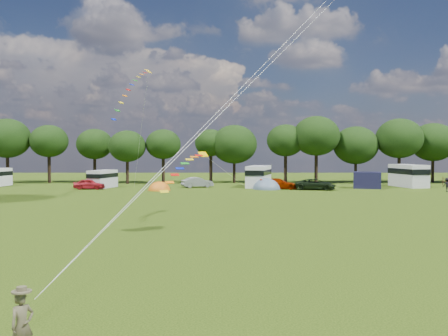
{
  "coord_description": "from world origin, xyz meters",
  "views": [
    {
      "loc": [
        -0.08,
        -21.31,
        5.05
      ],
      "look_at": [
        0.0,
        8.0,
        4.0
      ],
      "focal_mm": 40.0,
      "sensor_mm": 36.0,
      "label": 1
    }
  ],
  "objects_px": {
    "campervan_d": "(408,175)",
    "tent_greyblue": "(267,189)",
    "campervan_b": "(103,178)",
    "walker_b": "(447,185)",
    "campervan_c": "(259,176)",
    "kite_flyer": "(22,326)",
    "car_d": "(316,184)",
    "car_b": "(197,182)",
    "tent_orange": "(159,190)",
    "car_c": "(279,184)",
    "car_a": "(89,184)"
  },
  "relations": [
    {
      "from": "car_d",
      "to": "campervan_c",
      "type": "distance_m",
      "value": 8.33
    },
    {
      "from": "campervan_b",
      "to": "campervan_c",
      "type": "bearing_deg",
      "value": -70.41
    },
    {
      "from": "campervan_c",
      "to": "campervan_d",
      "type": "distance_m",
      "value": 20.65
    },
    {
      "from": "car_a",
      "to": "walker_b",
      "type": "xyz_separation_m",
      "value": [
        44.37,
        -4.13,
        0.19
      ]
    },
    {
      "from": "campervan_b",
      "to": "walker_b",
      "type": "bearing_deg",
      "value": -82.22
    },
    {
      "from": "car_b",
      "to": "car_c",
      "type": "distance_m",
      "value": 11.09
    },
    {
      "from": "car_d",
      "to": "walker_b",
      "type": "distance_m",
      "value": 15.66
    },
    {
      "from": "car_d",
      "to": "car_b",
      "type": "bearing_deg",
      "value": 91.76
    },
    {
      "from": "car_a",
      "to": "tent_greyblue",
      "type": "height_order",
      "value": "tent_greyblue"
    },
    {
      "from": "car_b",
      "to": "tent_orange",
      "type": "xyz_separation_m",
      "value": [
        -4.52,
        -4.95,
        -0.68
      ]
    },
    {
      "from": "campervan_b",
      "to": "tent_orange",
      "type": "distance_m",
      "value": 9.31
    },
    {
      "from": "walker_b",
      "to": "car_b",
      "type": "bearing_deg",
      "value": -15.25
    },
    {
      "from": "car_c",
      "to": "campervan_d",
      "type": "xyz_separation_m",
      "value": [
        18.3,
        4.14,
        0.95
      ]
    },
    {
      "from": "car_c",
      "to": "tent_orange",
      "type": "distance_m",
      "value": 15.33
    },
    {
      "from": "tent_orange",
      "to": "kite_flyer",
      "type": "xyz_separation_m",
      "value": [
        3.1,
        -50.37,
        0.79
      ]
    },
    {
      "from": "tent_greyblue",
      "to": "car_b",
      "type": "bearing_deg",
      "value": 162.78
    },
    {
      "from": "car_d",
      "to": "campervan_d",
      "type": "distance_m",
      "value": 14.66
    },
    {
      "from": "campervan_d",
      "to": "tent_greyblue",
      "type": "distance_m",
      "value": 20.23
    },
    {
      "from": "campervan_b",
      "to": "tent_orange",
      "type": "bearing_deg",
      "value": -101.61
    },
    {
      "from": "car_b",
      "to": "kite_flyer",
      "type": "distance_m",
      "value": 55.34
    },
    {
      "from": "car_c",
      "to": "car_d",
      "type": "relative_size",
      "value": 0.9
    },
    {
      "from": "car_a",
      "to": "kite_flyer",
      "type": "distance_m",
      "value": 53.68
    },
    {
      "from": "car_d",
      "to": "campervan_c",
      "type": "height_order",
      "value": "campervan_c"
    },
    {
      "from": "car_a",
      "to": "car_d",
      "type": "height_order",
      "value": "car_d"
    },
    {
      "from": "kite_flyer",
      "to": "walker_b",
      "type": "height_order",
      "value": "walker_b"
    },
    {
      "from": "car_b",
      "to": "car_c",
      "type": "bearing_deg",
      "value": -127.27
    },
    {
      "from": "car_a",
      "to": "car_d",
      "type": "distance_m",
      "value": 29.05
    },
    {
      "from": "campervan_c",
      "to": "campervan_b",
      "type": "bearing_deg",
      "value": 108.31
    },
    {
      "from": "car_d",
      "to": "campervan_d",
      "type": "height_order",
      "value": "campervan_d"
    },
    {
      "from": "campervan_b",
      "to": "campervan_c",
      "type": "relative_size",
      "value": 0.82
    },
    {
      "from": "campervan_d",
      "to": "walker_b",
      "type": "relative_size",
      "value": 3.84
    },
    {
      "from": "car_c",
      "to": "tent_greyblue",
      "type": "distance_m",
      "value": 1.63
    },
    {
      "from": "tent_orange",
      "to": "tent_greyblue",
      "type": "distance_m",
      "value": 13.88
    },
    {
      "from": "car_b",
      "to": "campervan_c",
      "type": "xyz_separation_m",
      "value": [
        8.33,
        0.54,
        0.86
      ]
    },
    {
      "from": "car_d",
      "to": "walker_b",
      "type": "xyz_separation_m",
      "value": [
        15.33,
        -3.22,
        0.16
      ]
    },
    {
      "from": "tent_greyblue",
      "to": "kite_flyer",
      "type": "xyz_separation_m",
      "value": [
        -10.61,
        -52.47,
        0.79
      ]
    },
    {
      "from": "car_a",
      "to": "tent_orange",
      "type": "distance_m",
      "value": 9.46
    },
    {
      "from": "car_c",
      "to": "campervan_c",
      "type": "relative_size",
      "value": 0.73
    },
    {
      "from": "campervan_c",
      "to": "car_a",
      "type": "bearing_deg",
      "value": 114.48
    },
    {
      "from": "campervan_b",
      "to": "car_b",
      "type": "bearing_deg",
      "value": -70.78
    },
    {
      "from": "tent_orange",
      "to": "walker_b",
      "type": "relative_size",
      "value": 1.81
    },
    {
      "from": "kite_flyer",
      "to": "walker_b",
      "type": "relative_size",
      "value": 0.94
    },
    {
      "from": "car_c",
      "to": "campervan_c",
      "type": "xyz_separation_m",
      "value": [
        -2.35,
        3.56,
        0.87
      ]
    },
    {
      "from": "campervan_b",
      "to": "car_d",
      "type": "bearing_deg",
      "value": -80.45
    },
    {
      "from": "car_b",
      "to": "car_c",
      "type": "height_order",
      "value": "car_b"
    },
    {
      "from": "kite_flyer",
      "to": "walker_b",
      "type": "xyz_separation_m",
      "value": [
        32.01,
        48.11,
        0.05
      ]
    },
    {
      "from": "campervan_b",
      "to": "walker_b",
      "type": "distance_m",
      "value": 43.76
    },
    {
      "from": "tent_greyblue",
      "to": "walker_b",
      "type": "relative_size",
      "value": 2.42
    },
    {
      "from": "campervan_c",
      "to": "walker_b",
      "type": "xyz_separation_m",
      "value": [
        22.27,
        -7.75,
        -0.7
      ]
    },
    {
      "from": "campervan_d",
      "to": "tent_greyblue",
      "type": "height_order",
      "value": "campervan_d"
    }
  ]
}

